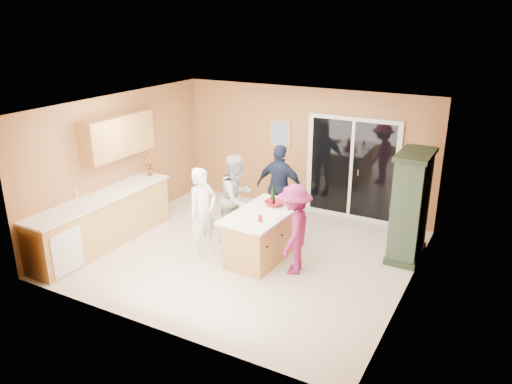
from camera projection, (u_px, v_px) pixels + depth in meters
The scene contains 22 objects.
floor at pixel (246, 254), 8.79m from camera, with size 5.50×5.50×0.00m, color beige.
ceiling at pixel (245, 107), 7.91m from camera, with size 5.50×5.00×0.10m, color white.
wall_back at pixel (304, 150), 10.42m from camera, with size 5.50×0.10×2.60m, color tan.
wall_front at pixel (147, 240), 6.28m from camera, with size 5.50×0.10×2.60m, color tan.
wall_left at pixel (121, 162), 9.58m from camera, with size 0.10×5.00×2.60m, color tan.
wall_right at pixel (413, 214), 7.12m from camera, with size 0.10×5.00×2.60m, color tan.
left_cabinet_run at pixel (97, 224), 8.86m from camera, with size 0.65×3.05×1.24m.
upper_cabinets at pixel (118, 136), 9.14m from camera, with size 0.35×1.60×0.75m, color tan.
sliding_door at pixel (351, 169), 10.00m from camera, with size 1.90×0.07×2.10m.
framed_picture at pixel (280, 133), 10.54m from camera, with size 0.46×0.04×0.56m.
kitchen_island at pixel (262, 236), 8.53m from camera, with size 0.94×1.65×0.85m.
green_hutch at pixel (410, 207), 8.39m from camera, with size 0.54×1.02×1.88m.
woman_white at pixel (203, 213), 8.47m from camera, with size 0.58×0.38×1.59m, color white.
woman_grey at pixel (237, 199), 9.05m from camera, with size 0.80×0.62×1.64m, color #A5A5A8.
woman_navy at pixel (280, 188), 9.56m from camera, with size 0.99×0.41×1.68m, color #1C243E.
woman_magenta at pixel (294, 229), 7.95m from camera, with size 0.96×0.55×1.49m, color #901F64.
serving_bowl at pixel (275, 203), 8.66m from camera, with size 0.34×0.34×0.08m, color #A5121C.
tulip_vase at pixel (149, 165), 9.87m from camera, with size 0.23×0.16×0.44m, color red.
tumbler_near at pixel (271, 203), 8.62m from camera, with size 0.08×0.08×0.11m, color #A5121C.
tumbler_far at pixel (260, 219), 7.98m from camera, with size 0.07×0.07×0.11m, color #A5121C.
wine_bottle at pixel (273, 197), 8.65m from camera, with size 0.08×0.08×0.36m.
white_plate at pixel (275, 217), 8.15m from camera, with size 0.23×0.23×0.02m, color white.
Camera 1 is at (3.92, -6.86, 4.00)m, focal length 35.00 mm.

